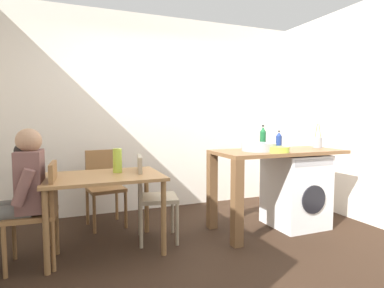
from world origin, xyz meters
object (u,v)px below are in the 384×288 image
(dining_table, at_px, (104,185))
(chair_opposite, at_px, (150,193))
(bottle_tall_green, at_px, (263,138))
(utensil_crock, at_px, (318,142))
(vase, at_px, (117,161))
(mixing_bowl, at_px, (279,149))
(chair_person_seat, at_px, (41,208))
(washing_machine, at_px, (295,190))
(chair_spare_by_wall, at_px, (104,183))
(seated_person, at_px, (19,190))
(bottle_squat_brown, at_px, (279,141))

(dining_table, distance_m, chair_opposite, 0.50)
(bottle_tall_green, height_order, utensil_crock, utensil_crock)
(vase, bearing_deg, chair_opposite, -6.28)
(bottle_tall_green, relative_size, mixing_bowl, 1.31)
(chair_person_seat, relative_size, mixing_bowl, 4.11)
(chair_person_seat, relative_size, utensil_crock, 3.00)
(washing_machine, distance_m, mixing_bowl, 0.69)
(chair_person_seat, distance_m, vase, 0.81)
(chair_person_seat, xyz_separation_m, chair_spare_by_wall, (0.64, 0.88, 0.00))
(seated_person, relative_size, utensil_crock, 4.01)
(seated_person, relative_size, vase, 4.95)
(chair_person_seat, height_order, chair_spare_by_wall, same)
(mixing_bowl, bearing_deg, seated_person, 174.98)
(bottle_tall_green, bearing_deg, mixing_bowl, -100.92)
(seated_person, bearing_deg, bottle_tall_green, -81.98)
(utensil_crock, bearing_deg, bottle_tall_green, 166.33)
(mixing_bowl, xyz_separation_m, vase, (-1.65, 0.41, -0.09))
(chair_person_seat, height_order, mixing_bowl, mixing_bowl)
(chair_person_seat, distance_m, chair_spare_by_wall, 1.08)
(chair_opposite, height_order, washing_machine, chair_opposite)
(bottle_squat_brown, height_order, utensil_crock, utensil_crock)
(mixing_bowl, height_order, utensil_crock, utensil_crock)
(seated_person, distance_m, mixing_bowl, 2.53)
(seated_person, bearing_deg, vase, -73.54)
(seated_person, xyz_separation_m, bottle_tall_green, (2.59, 0.20, 0.38))
(seated_person, height_order, washing_machine, seated_person)
(chair_person_seat, relative_size, washing_machine, 1.05)
(mixing_bowl, bearing_deg, chair_person_seat, 174.89)
(dining_table, relative_size, chair_opposite, 1.22)
(bottle_tall_green, xyz_separation_m, vase, (-1.73, -0.00, -0.19))
(utensil_crock, bearing_deg, vase, 176.11)
(chair_spare_by_wall, xyz_separation_m, bottle_squat_brown, (1.91, -0.82, 0.51))
(chair_person_seat, distance_m, bottle_tall_green, 2.50)
(washing_machine, distance_m, bottle_tall_green, 0.73)
(chair_opposite, xyz_separation_m, utensil_crock, (2.09, -0.13, 0.48))
(seated_person, bearing_deg, mixing_bowl, -91.35)
(chair_opposite, bearing_deg, vase, -85.40)
(utensil_crock, bearing_deg, dining_table, 178.56)
(washing_machine, height_order, mixing_bowl, mixing_bowl)
(vase, bearing_deg, bottle_tall_green, 0.09)
(chair_person_seat, relative_size, bottle_tall_green, 3.13)
(chair_person_seat, distance_m, seated_person, 0.23)
(bottle_squat_brown, distance_m, mixing_bowl, 0.34)
(chair_spare_by_wall, relative_size, mixing_bowl, 4.11)
(bottle_tall_green, bearing_deg, chair_spare_by_wall, 159.48)
(chair_spare_by_wall, height_order, seated_person, seated_person)
(washing_machine, xyz_separation_m, mixing_bowl, (-0.40, -0.20, 0.52))
(bottle_squat_brown, bearing_deg, bottle_tall_green, 127.65)
(chair_opposite, bearing_deg, chair_spare_by_wall, -140.51)
(bottle_tall_green, bearing_deg, dining_table, -176.88)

